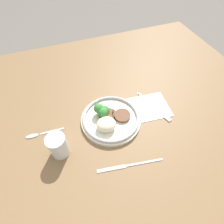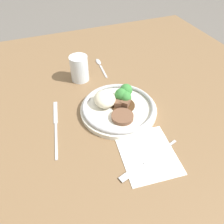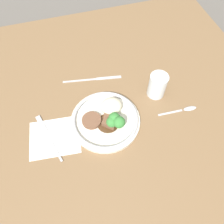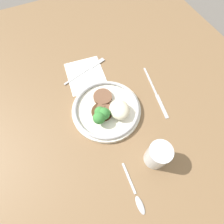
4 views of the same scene
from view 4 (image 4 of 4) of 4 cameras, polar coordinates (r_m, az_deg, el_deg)
The scene contains 8 objects.
ground_plane at distance 0.68m, azimuth -3.30°, elevation 1.73°, with size 8.00×8.00×0.00m, color #5B5651.
dining_table at distance 0.66m, azimuth -3.41°, elevation 2.69°, with size 1.39×1.27×0.05m.
napkin at distance 0.71m, azimuth -8.58°, elevation 11.83°, with size 0.18×0.16×0.00m.
plate at distance 0.60m, azimuth -1.39°, elevation 0.93°, with size 0.24×0.24×0.07m.
juice_glass at distance 0.53m, azimuth 14.48°, elevation -13.63°, with size 0.07×0.07×0.09m.
fork at distance 0.72m, azimuth -7.62°, elevation 13.85°, with size 0.07×0.19×0.00m.
knife at distance 0.67m, azimuth 14.18°, elevation 5.89°, with size 0.23×0.05×0.00m.
spoon at distance 0.55m, azimuth 8.22°, elevation -26.07°, with size 0.15×0.02×0.01m.
Camera 4 is at (0.31, -0.10, 0.59)m, focal length 28.00 mm.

